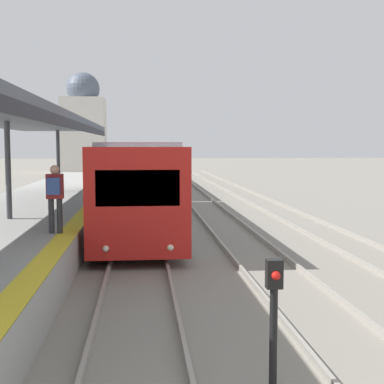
# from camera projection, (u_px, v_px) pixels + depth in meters

# --- Properties ---
(platform_canopy) EXTENTS (4.00, 23.49, 3.04)m
(platform_canopy) POSITION_uv_depth(u_px,v_px,m) (8.00, 118.00, 15.36)
(platform_canopy) COLOR #4C515B
(platform_canopy) RESTS_ON station_platform
(person_on_platform) EXTENTS (0.40, 0.40, 1.66)m
(person_on_platform) POSITION_uv_depth(u_px,v_px,m) (55.00, 193.00, 12.94)
(person_on_platform) COLOR #2D2D33
(person_on_platform) RESTS_ON station_platform
(train_near) EXTENTS (2.65, 46.86, 3.17)m
(train_near) POSITION_uv_depth(u_px,v_px,m) (140.00, 165.00, 36.26)
(train_near) COLOR red
(train_near) RESTS_ON ground_plane
(signal_post_near) EXTENTS (0.20, 0.21, 1.70)m
(signal_post_near) POSITION_uv_depth(u_px,v_px,m) (274.00, 310.00, 6.60)
(signal_post_near) COLOR black
(signal_post_near) RESTS_ON ground_plane
(distant_domed_building) EXTENTS (4.76, 4.76, 11.12)m
(distant_domed_building) POSITION_uv_depth(u_px,v_px,m) (84.00, 126.00, 59.82)
(distant_domed_building) COLOR silver
(distant_domed_building) RESTS_ON ground_plane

